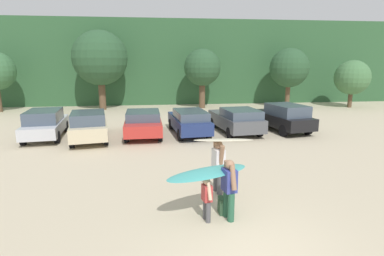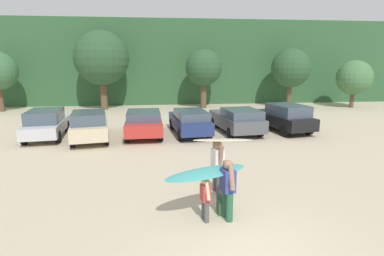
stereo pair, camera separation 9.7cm
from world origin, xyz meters
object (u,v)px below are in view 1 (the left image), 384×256
at_px(parked_car_silver, 45,123).
at_px(parked_car_navy, 189,121).
at_px(parked_car_dark_gray, 236,119).
at_px(parked_car_black, 283,117).
at_px(parked_car_red, 143,122).
at_px(person_companion, 229,186).
at_px(person_child, 207,197).
at_px(surfboard_teal, 208,173).
at_px(parked_car_champagne, 89,125).
at_px(person_adult, 218,164).
at_px(surfboard_cream, 224,140).
at_px(backpack_dropped, 223,205).

height_order(parked_car_silver, parked_car_navy, parked_car_silver).
height_order(parked_car_silver, parked_car_dark_gray, parked_car_silver).
bearing_deg(parked_car_black, parked_car_red, 80.47).
bearing_deg(person_companion, person_child, -8.46).
relative_size(parked_car_dark_gray, surfboard_teal, 1.94).
xyz_separation_m(parked_car_silver, parked_car_navy, (7.76, -0.10, -0.03)).
bearing_deg(parked_car_champagne, parked_car_red, -87.10).
xyz_separation_m(parked_car_champagne, parked_car_black, (10.98, 0.89, 0.03)).
bearing_deg(parked_car_dark_gray, person_adult, 154.87).
height_order(person_companion, surfboard_cream, surfboard_cream).
relative_size(parked_car_black, person_adult, 2.79).
relative_size(parked_car_black, person_child, 4.03).
height_order(person_child, surfboard_cream, surfboard_cream).
height_order(parked_car_silver, backpack_dropped, parked_car_silver).
xyz_separation_m(surfboard_teal, backpack_dropped, (0.46, 0.23, -1.04)).
bearing_deg(surfboard_teal, person_companion, 148.11).
relative_size(parked_car_red, person_child, 3.84).
xyz_separation_m(parked_car_navy, parked_car_dark_gray, (2.77, 0.20, -0.00)).
bearing_deg(parked_car_red, parked_car_silver, 87.59).
bearing_deg(person_adult, backpack_dropped, 72.45).
height_order(parked_car_black, surfboard_cream, surfboard_cream).
height_order(surfboard_cream, surfboard_teal, surfboard_cream).
xyz_separation_m(parked_car_silver, surfboard_teal, (7.18, -9.74, 0.46)).
height_order(parked_car_dark_gray, person_adult, person_adult).
bearing_deg(backpack_dropped, person_companion, -75.88).
height_order(parked_car_black, backpack_dropped, parked_car_black).
relative_size(parked_car_silver, person_adult, 2.68).
bearing_deg(parked_car_dark_gray, parked_car_red, 85.04).
bearing_deg(surfboard_cream, person_adult, -16.02).
xyz_separation_m(person_child, backpack_dropped, (0.51, 0.34, -0.43)).
bearing_deg(person_adult, surfboard_teal, 57.79).
bearing_deg(backpack_dropped, parked_car_champagne, 120.66).
distance_m(parked_car_champagne, parked_car_red, 2.86).
height_order(parked_car_black, person_adult, person_adult).
height_order(parked_car_champagne, person_child, parked_car_champagne).
bearing_deg(parked_car_silver, parked_car_navy, -97.27).
height_order(parked_car_navy, person_adult, person_adult).
bearing_deg(person_companion, parked_car_black, -131.25).
relative_size(parked_car_silver, person_child, 3.87).
bearing_deg(person_adult, parked_car_dark_gray, -120.24).
xyz_separation_m(parked_car_navy, person_adult, (0.02, -8.03, 0.18)).
bearing_deg(backpack_dropped, parked_car_silver, 128.75).
bearing_deg(parked_car_navy, parked_car_dark_gray, -91.93).
bearing_deg(person_companion, parked_car_navy, -102.01).
bearing_deg(parked_car_champagne, surfboard_teal, -162.13).
height_order(parked_car_champagne, parked_car_dark_gray, parked_car_champagne).
bearing_deg(surfboard_teal, parked_car_dark_gray, -131.96).
height_order(parked_car_dark_gray, backpack_dropped, parked_car_dark_gray).
bearing_deg(parked_car_navy, person_adult, 174.15).
bearing_deg(parked_car_dark_gray, backpack_dropped, 156.61).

